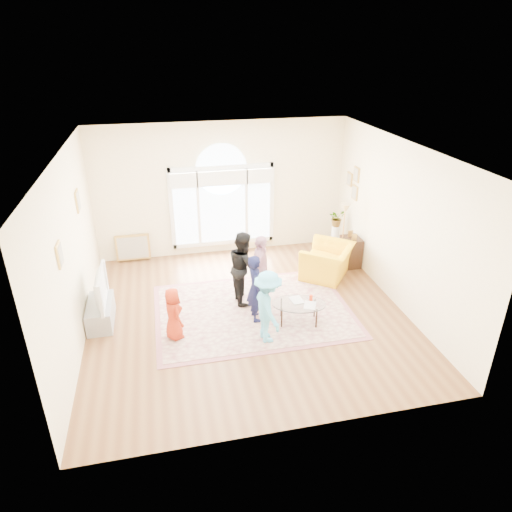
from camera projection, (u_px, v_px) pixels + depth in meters
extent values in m
plane|color=brown|center=(247.00, 313.00, 8.91)|extent=(6.00, 6.00, 0.00)
plane|color=#FCF0C3|center=(222.00, 190.00, 10.86)|extent=(6.00, 0.00, 6.00)
plane|color=#FCF0C3|center=(295.00, 333.00, 5.58)|extent=(6.00, 0.00, 6.00)
plane|color=#FCF0C3|center=(71.00, 254.00, 7.64)|extent=(0.00, 6.00, 6.00)
plane|color=#FCF0C3|center=(399.00, 225.00, 8.81)|extent=(0.00, 6.00, 6.00)
plane|color=white|center=(246.00, 150.00, 7.53)|extent=(6.00, 6.00, 0.00)
cube|color=white|center=(224.00, 242.00, 11.41)|extent=(2.50, 0.08, 0.10)
cube|color=white|center=(221.00, 167.00, 10.59)|extent=(2.50, 0.08, 0.10)
cube|color=white|center=(171.00, 210.00, 10.76)|extent=(0.10, 0.08, 2.00)
cube|color=white|center=(272.00, 203.00, 11.24)|extent=(0.10, 0.08, 2.00)
cube|color=#C6E2FF|center=(185.00, 209.00, 10.83)|extent=(0.55, 0.02, 1.80)
cube|color=#C6E2FF|center=(259.00, 203.00, 11.17)|extent=(0.55, 0.02, 1.80)
cube|color=#C6E2FF|center=(223.00, 206.00, 11.00)|extent=(1.10, 0.02, 1.80)
cylinder|color=#C6E2FF|center=(221.00, 169.00, 10.61)|extent=(1.20, 0.02, 1.20)
cube|color=white|center=(198.00, 208.00, 10.88)|extent=(0.07, 0.04, 1.80)
cube|color=white|center=(246.00, 204.00, 11.10)|extent=(0.07, 0.04, 1.80)
cube|color=white|center=(184.00, 180.00, 10.44)|extent=(0.65, 0.12, 0.35)
cube|color=white|center=(222.00, 178.00, 10.62)|extent=(1.20, 0.12, 0.35)
cube|color=white|center=(260.00, 176.00, 10.79)|extent=(0.65, 0.12, 0.35)
cube|color=tan|center=(78.00, 201.00, 8.57)|extent=(0.03, 0.34, 0.40)
cube|color=#ADA38E|center=(79.00, 201.00, 8.57)|extent=(0.01, 0.28, 0.34)
cube|color=tan|center=(59.00, 255.00, 6.67)|extent=(0.03, 0.30, 0.36)
cube|color=#ADA38E|center=(61.00, 255.00, 6.68)|extent=(0.01, 0.24, 0.30)
cube|color=tan|center=(357.00, 174.00, 10.41)|extent=(0.03, 0.28, 0.34)
cube|color=#ADA38E|center=(356.00, 174.00, 10.41)|extent=(0.01, 0.22, 0.28)
cube|color=tan|center=(355.00, 192.00, 10.60)|extent=(0.03, 0.28, 0.34)
cube|color=#ADA38E|center=(354.00, 193.00, 10.59)|extent=(0.01, 0.22, 0.28)
cube|color=tan|center=(350.00, 179.00, 10.81)|extent=(0.03, 0.26, 0.32)
cube|color=#ADA38E|center=(349.00, 179.00, 10.81)|extent=(0.01, 0.20, 0.26)
cube|color=#C1AD92|center=(253.00, 311.00, 8.99)|extent=(3.60, 2.60, 0.02)
cube|color=#95575D|center=(253.00, 311.00, 8.99)|extent=(3.80, 2.80, 0.01)
cube|color=gray|center=(101.00, 313.00, 8.55)|extent=(0.45, 1.00, 0.42)
imported|color=black|center=(96.00, 288.00, 8.32)|extent=(0.14, 1.10, 0.63)
cube|color=#6BAAE5|center=(102.00, 288.00, 8.34)|extent=(0.02, 0.90, 0.51)
ellipsoid|color=silver|center=(299.00, 304.00, 8.46)|extent=(1.13, 0.87, 0.02)
cylinder|color=black|center=(315.00, 308.00, 8.71)|extent=(0.03, 0.03, 0.40)
cylinder|color=black|center=(281.00, 308.00, 8.72)|extent=(0.03, 0.03, 0.40)
cylinder|color=black|center=(316.00, 319.00, 8.38)|extent=(0.03, 0.03, 0.40)
cylinder|color=black|center=(282.00, 318.00, 8.39)|extent=(0.03, 0.03, 0.40)
imported|color=#B2A58C|center=(291.00, 301.00, 8.49)|extent=(0.25, 0.31, 0.03)
imported|color=#B2A58C|center=(304.00, 305.00, 8.38)|extent=(0.31, 0.35, 0.02)
cylinder|color=red|center=(311.00, 298.00, 8.51)|extent=(0.07, 0.07, 0.12)
imported|color=yellow|center=(327.00, 261.00, 10.16)|extent=(1.47, 1.50, 0.73)
cube|color=black|center=(351.00, 252.00, 10.66)|extent=(0.40, 0.50, 0.70)
cylinder|color=black|center=(340.00, 264.00, 10.85)|extent=(0.20, 0.20, 0.02)
cylinder|color=#C48E45|center=(343.00, 238.00, 10.56)|extent=(0.02, 0.02, 1.35)
cone|color=#CCB284|center=(345.00, 209.00, 10.25)|extent=(0.25, 0.25, 0.22)
cylinder|color=white|center=(335.00, 239.00, 11.33)|extent=(0.20, 0.20, 0.70)
imported|color=#33722D|center=(337.00, 218.00, 11.09)|extent=(0.48, 0.46, 0.43)
cube|color=tan|center=(135.00, 260.00, 11.04)|extent=(0.80, 0.14, 0.62)
imported|color=#AA2B12|center=(173.00, 314.00, 7.97)|extent=(0.47, 0.56, 0.98)
imported|color=#111333|center=(255.00, 288.00, 8.45)|extent=(0.33, 0.49, 1.32)
imported|color=black|center=(244.00, 267.00, 9.03)|extent=(0.59, 0.75, 1.49)
imported|color=#D294A9|center=(260.00, 269.00, 9.03)|extent=(0.62, 0.90, 1.42)
imported|color=#55BBE8|center=(268.00, 307.00, 7.84)|extent=(0.58, 0.91, 1.34)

